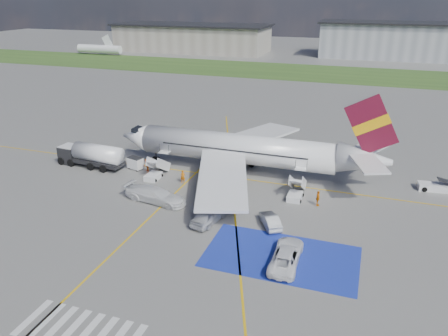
{
  "coord_description": "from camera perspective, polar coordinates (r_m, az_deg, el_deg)",
  "views": [
    {
      "loc": [
        16.08,
        -38.04,
        22.74
      ],
      "look_at": [
        0.77,
        6.67,
        3.5
      ],
      "focal_mm": 35.0,
      "sensor_mm": 36.0,
      "label": 1
    }
  ],
  "objects": [
    {
      "name": "gpu_cart",
      "position": [
        60.92,
        -11.51,
        0.55
      ],
      "size": [
        2.31,
        1.79,
        1.7
      ],
      "rotation": [
        0.0,
        0.0,
        -0.27
      ],
      "color": "silver",
      "rests_on": "ground"
    },
    {
      "name": "terminal_centre",
      "position": [
        173.89,
        20.86,
        15.26
      ],
      "size": [
        48.0,
        18.0,
        12.0
      ],
      "primitive_type": "cube",
      "color": "gray",
      "rests_on": "ground"
    },
    {
      "name": "taxiway_line_cross",
      "position": [
        41.8,
        -15.39,
        -11.7
      ],
      "size": [
        0.2,
        60.0,
        0.01
      ],
      "primitive_type": "cube",
      "color": "gold",
      "rests_on": "ground"
    },
    {
      "name": "fuel_tanker",
      "position": [
        63.08,
        -16.92,
        1.39
      ],
      "size": [
        9.99,
        3.47,
        3.35
      ],
      "rotation": [
        0.0,
        0.0,
        -0.08
      ],
      "color": "black",
      "rests_on": "ground"
    },
    {
      "name": "belt_loader",
      "position": [
        59.61,
        26.37,
        -2.3
      ],
      "size": [
        5.47,
        2.48,
        1.6
      ],
      "rotation": [
        0.0,
        0.0,
        0.11
      ],
      "color": "silver",
      "rests_on": "ground"
    },
    {
      "name": "van_white_b",
      "position": [
        51.0,
        -8.99,
        -3.19
      ],
      "size": [
        6.14,
        3.24,
        2.29
      ],
      "primitive_type": "imported",
      "rotation": [
        0.0,
        0.0,
        1.42
      ],
      "color": "silver",
      "rests_on": "ground"
    },
    {
      "name": "car_silver_a",
      "position": [
        46.11,
        -2.04,
        -6.21
      ],
      "size": [
        2.96,
        5.27,
        1.69
      ],
      "primitive_type": "imported",
      "rotation": [
        0.0,
        0.0,
        2.94
      ],
      "color": "#B3B4BA",
      "rests_on": "ground"
    },
    {
      "name": "crew_aft",
      "position": [
        50.67,
        12.16,
        -3.91
      ],
      "size": [
        0.61,
        1.12,
        1.82
      ],
      "primitive_type": "imported",
      "rotation": [
        0.0,
        0.0,
        1.73
      ],
      "color": "orange",
      "rests_on": "ground"
    },
    {
      "name": "ground",
      "position": [
        47.15,
        -3.54,
        -6.73
      ],
      "size": [
        400.0,
        400.0,
        0.0
      ],
      "primitive_type": "plane",
      "color": "#60605E",
      "rests_on": "ground"
    },
    {
      "name": "car_silver_b",
      "position": [
        45.77,
        6.05,
        -6.81
      ],
      "size": [
        3.28,
        4.26,
        1.35
      ],
      "primitive_type": "imported",
      "rotation": [
        0.0,
        0.0,
        3.66
      ],
      "color": "#A5A8AC",
      "rests_on": "ground"
    },
    {
      "name": "airstairs_aft",
      "position": [
        52.2,
        9.32,
        -3.23
      ],
      "size": [
        1.9,
        5.2,
        3.6
      ],
      "color": "silver",
      "rests_on": "ground"
    },
    {
      "name": "airstairs_fwd",
      "position": [
        57.69,
        -9.04,
        -0.68
      ],
      "size": [
        1.9,
        5.2,
        3.6
      ],
      "color": "silver",
      "rests_on": "ground"
    },
    {
      "name": "airliner",
      "position": [
        57.4,
        3.06,
        2.42
      ],
      "size": [
        36.81,
        32.95,
        11.92
      ],
      "color": "silver",
      "rests_on": "ground"
    },
    {
      "name": "taxiway_line_main",
      "position": [
        57.27,
        0.99,
        -1.24
      ],
      "size": [
        120.0,
        0.2,
        0.01
      ],
      "primitive_type": "cube",
      "color": "gold",
      "rests_on": "ground"
    },
    {
      "name": "van_white_a",
      "position": [
        40.18,
        8.17,
        -10.92
      ],
      "size": [
        2.45,
        5.19,
        1.93
      ],
      "primitive_type": "imported",
      "rotation": [
        0.0,
        0.0,
        3.16
      ],
      "color": "white",
      "rests_on": "ground"
    },
    {
      "name": "crosswalk",
      "position": [
        35.19,
        -18.31,
        -19.46
      ],
      "size": [
        9.0,
        4.0,
        0.01
      ],
      "color": "silver",
      "rests_on": "ground"
    },
    {
      "name": "grass_strip",
      "position": [
        135.92,
        12.1,
        12.05
      ],
      "size": [
        400.0,
        30.0,
        0.01
      ],
      "primitive_type": "cube",
      "color": "#2D4C1E",
      "rests_on": "ground"
    },
    {
      "name": "staging_box",
      "position": [
        41.38,
        7.47,
        -11.39
      ],
      "size": [
        14.0,
        8.0,
        0.01
      ],
      "primitive_type": "cube",
      "color": "#1B2EA2",
      "rests_on": "ground"
    },
    {
      "name": "terminal_west",
      "position": [
        183.32,
        -4.19,
        16.55
      ],
      "size": [
        60.0,
        22.0,
        10.0
      ],
      "primitive_type": "cube",
      "color": "gray",
      "rests_on": "ground"
    },
    {
      "name": "crew_fwd",
      "position": [
        55.61,
        -5.39,
        -1.14
      ],
      "size": [
        0.68,
        0.51,
        1.69
      ],
      "primitive_type": "imported",
      "rotation": [
        0.0,
        0.0,
        0.18
      ],
      "color": "orange",
      "rests_on": "ground"
    },
    {
      "name": "crew_nose",
      "position": [
        59.54,
        -10.09,
        0.3
      ],
      "size": [
        1.06,
        1.13,
        1.84
      ],
      "primitive_type": "imported",
      "rotation": [
        0.0,
        0.0,
        -1.02
      ],
      "color": "#E2560B",
      "rests_on": "ground"
    },
    {
      "name": "taxiway_line_diag",
      "position": [
        57.27,
        0.99,
        -1.24
      ],
      "size": [
        20.71,
        56.45,
        0.01
      ],
      "primitive_type": "cube",
      "rotation": [
        0.0,
        0.0,
        0.35
      ],
      "color": "gold",
      "rests_on": "ground"
    }
  ]
}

